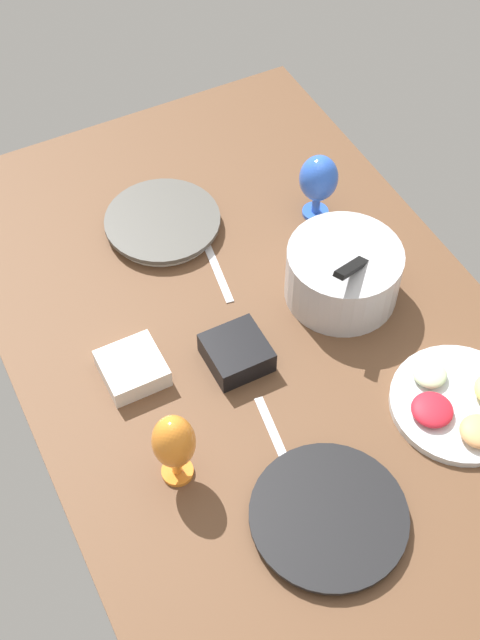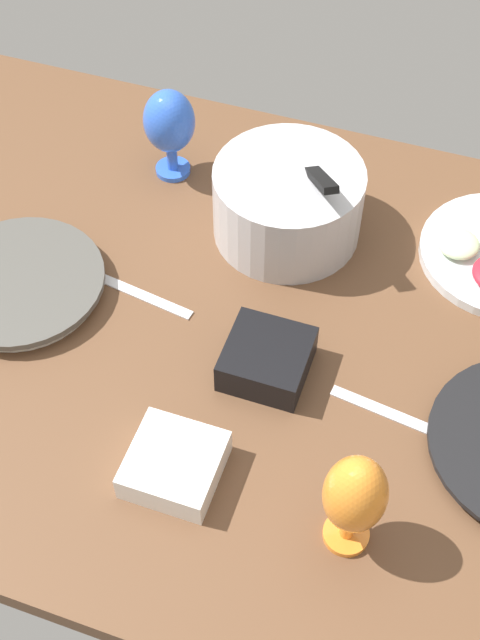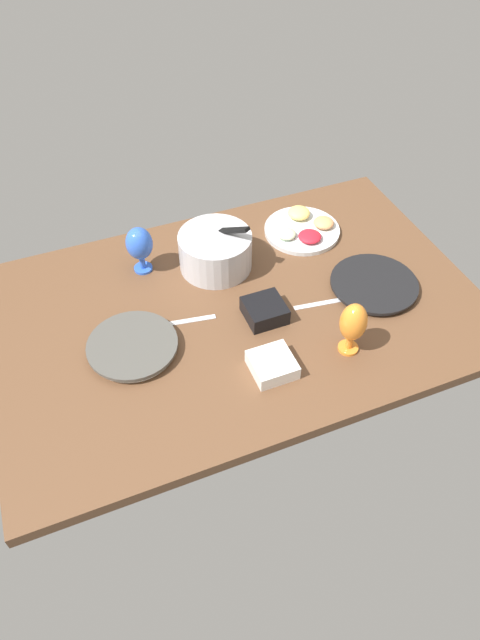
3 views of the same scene
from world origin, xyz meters
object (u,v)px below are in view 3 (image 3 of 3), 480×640
Objects in this scene: square_bowl_white at (274,364)px; square_bowl_black at (265,310)px; mixing_bowl at (215,250)px; hurricane_glass_blue at (139,245)px; dinner_plate_left at (133,347)px; fruit_platter at (303,228)px; dinner_plate_right at (374,285)px; hurricane_glass_orange at (353,324)px.

square_bowl_white is 1.00× the size of square_bowl_black.
mixing_bowl reaches higher than hurricane_glass_blue.
dinner_plate_left is 43.64cm from square_bowl_white.
dinner_plate_right is at bearing -76.44° from fruit_platter.
square_bowl_white is (37.02, -23.08, 1.06)cm from dinner_plate_left.
dinner_plate_left is at bearing 177.29° from square_bowl_black.
hurricane_glass_orange reaches higher than dinner_plate_left.
hurricane_glass_blue reaches higher than dinner_plate_right.
dinner_plate_left is 2.22× the size of square_bowl_white.
dinner_plate_left is 43.34cm from square_bowl_black.
hurricane_glass_orange reaches higher than hurricane_glass_blue.
hurricane_glass_orange is 26.22cm from square_bowl_white.
hurricane_glass_blue is (-24.52, 7.79, 3.87)cm from mixing_bowl.
hurricane_glass_orange reaches higher than dinner_plate_right.
dinner_plate_right is 37.65cm from fruit_platter.
mixing_bowl is 57.35cm from hurricane_glass_orange.
square_bowl_white is (-24.65, 1.27, -8.83)cm from hurricane_glass_orange.
dinner_plate_right is at bearing 43.96° from hurricane_glass_orange.
dinner_plate_right is at bearing -33.75° from mixing_bowl.
square_bowl_white is at bearing -106.54° from square_bowl_black.
fruit_platter reaches higher than square_bowl_white.
hurricane_glass_orange is at bearing -64.84° from mixing_bowl.
dinner_plate_right is 2.38× the size of square_bowl_black.
mixing_bowl reaches higher than hurricane_glass_orange.
square_bowl_black is (5.91, -29.47, -4.08)cm from mixing_bowl.
square_bowl_white is (-0.33, -50.50, -4.59)cm from mixing_bowl.
hurricane_glass_blue is 63.68cm from square_bowl_white.
dinner_plate_right is (83.43, -3.37, -0.28)cm from dinner_plate_left.
square_bowl_black reaches higher than square_bowl_white.
fruit_platter is at bearing 8.86° from mixing_bowl.
hurricane_glass_blue is at bearing 69.98° from dinner_plate_left.
dinner_plate_right is 31.89cm from hurricane_glass_orange.
hurricane_glass_orange is at bearing -102.66° from fruit_platter.
square_bowl_black is at bearing 178.12° from dinner_plate_right.
dinner_plate_left is at bearing 148.06° from square_bowl_white.
dinner_plate_left is 46.68cm from mixing_bowl.
square_bowl_white is at bearing -67.47° from hurricane_glass_blue.
hurricane_glass_orange is (-12.93, -57.57, 9.71)cm from fruit_platter.
square_bowl_black is (-18.41, 22.30, -8.31)cm from hurricane_glass_orange.
hurricane_glass_blue reaches higher than square_bowl_white.
mixing_bowl is 1.35× the size of hurricane_glass_orange.
dinner_plate_left is 2.23× the size of square_bowl_black.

